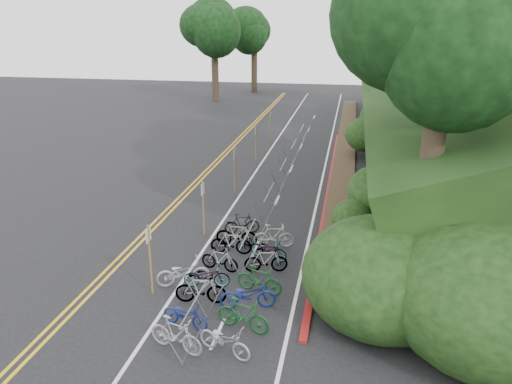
% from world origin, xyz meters
% --- Properties ---
extents(ground, '(120.00, 120.00, 0.00)m').
position_xyz_m(ground, '(0.00, 0.00, 0.00)').
color(ground, black).
rests_on(ground, ground).
extents(road_markings, '(7.47, 80.00, 0.01)m').
position_xyz_m(road_markings, '(0.63, 10.10, 0.00)').
color(road_markings, gold).
rests_on(road_markings, ground).
extents(red_curb, '(0.25, 28.00, 0.10)m').
position_xyz_m(red_curb, '(5.70, 12.00, 0.05)').
color(red_curb, maroon).
rests_on(red_curb, ground).
extents(embankment, '(14.30, 48.14, 9.11)m').
position_xyz_m(embankment, '(12.96, 19.04, 2.57)').
color(embankment, black).
rests_on(embankment, ground).
extents(bike_rack_front, '(1.19, 2.56, 1.27)m').
position_xyz_m(bike_rack_front, '(2.53, -2.44, 0.90)').
color(bike_rack_front, gray).
rests_on(bike_rack_front, ground).
extents(bike_racks_rest, '(1.14, 23.00, 1.17)m').
position_xyz_m(bike_racks_rest, '(3.00, 13.00, 0.85)').
color(bike_racks_rest, gray).
rests_on(bike_racks_rest, ground).
extents(signpost_near, '(0.08, 0.40, 2.59)m').
position_xyz_m(signpost_near, '(0.26, -0.14, 1.48)').
color(signpost_near, brown).
rests_on(signpost_near, ground).
extents(signposts_rest, '(0.08, 18.40, 2.50)m').
position_xyz_m(signposts_rest, '(0.60, 14.00, 1.43)').
color(signposts_rest, brown).
rests_on(signposts_rest, ground).
extents(bike_front, '(1.36, 2.02, 1.00)m').
position_xyz_m(bike_front, '(1.12, 0.63, 0.50)').
color(bike_front, '#9E9EA3').
rests_on(bike_front, ground).
extents(bike_valet, '(2.78, 10.22, 1.07)m').
position_xyz_m(bike_valet, '(2.94, 0.85, 0.49)').
color(bike_valet, '#9E9EA3').
rests_on(bike_valet, ground).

